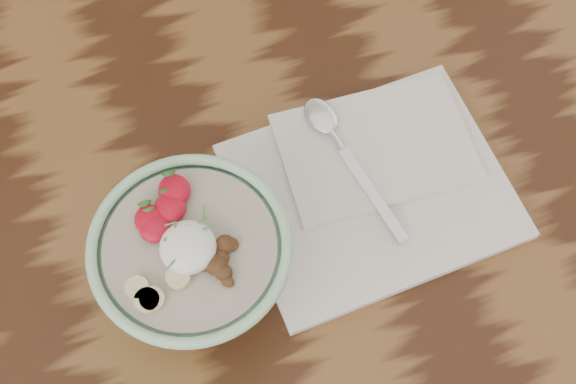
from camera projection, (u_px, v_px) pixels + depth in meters
The scene contains 4 objects.
table at pixel (375, 213), 98.08cm from camera, with size 160.00×90.00×75.00cm.
breakfast_bowl at pixel (194, 261), 78.59cm from camera, with size 19.48×19.48×13.00cm.
napkin at pixel (372, 181), 88.76cm from camera, with size 29.78×24.56×1.78cm.
spoon at pixel (334, 135), 89.57cm from camera, with size 5.62×19.97×1.04cm.
Camera 1 is at (-23.20, -33.06, 155.75)cm, focal length 50.00 mm.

